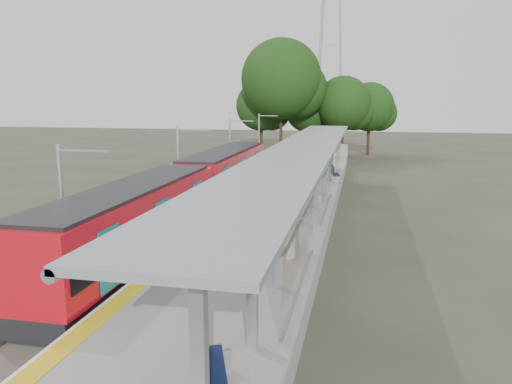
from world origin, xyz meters
TOP-DOWN VIEW (x-y plane):
  - trackbed at (-4.50, 20.00)m, footprint 3.00×70.00m
  - platform at (0.00, 20.00)m, footprint 6.00×50.00m
  - tactile_strip at (-2.55, 20.00)m, footprint 0.60×50.00m
  - end_fence at (0.00, 44.95)m, footprint 6.00×0.10m
  - train at (-4.50, 15.91)m, footprint 2.74×27.60m
  - canopy at (1.61, 16.19)m, footprint 3.27×38.00m
  - pylon at (-1.00, 73.00)m, footprint 8.00×4.00m
  - tree_cluster at (-2.63, 51.09)m, footprint 19.17×13.11m
  - catenary_masts at (-6.22, 19.00)m, footprint 2.08×48.16m
  - bench_near at (1.46, 0.11)m, footprint 1.08×1.77m
  - bench_mid at (1.37, 10.35)m, footprint 0.60×1.73m
  - bench_far at (2.53, 27.74)m, footprint 0.82×1.75m
  - info_pillar_near at (1.91, 9.15)m, footprint 0.41×0.41m
  - info_pillar_far at (1.80, 28.41)m, footprint 0.43×0.43m
  - litter_bin at (1.47, 18.17)m, footprint 0.49×0.49m

SIDE VIEW (x-z plane):
  - trackbed at x=-4.50m, z-range 0.00..0.24m
  - platform at x=0.00m, z-range 0.00..1.00m
  - tactile_strip at x=-2.55m, z-range 1.00..1.02m
  - litter_bin at x=1.47m, z-range 1.00..1.88m
  - end_fence at x=0.00m, z-range 1.00..2.20m
  - bench_far at x=2.53m, z-range 1.03..2.18m
  - bench_near at x=1.46m, z-range 1.03..2.19m
  - bench_mid at x=1.37m, z-range 1.03..2.19m
  - info_pillar_near at x=1.91m, z-range 0.88..2.68m
  - info_pillar_far at x=1.80m, z-range 0.87..2.79m
  - train at x=-4.50m, z-range 0.24..3.86m
  - catenary_masts at x=-6.22m, z-range 0.21..5.61m
  - canopy at x=1.61m, z-range 2.37..6.03m
  - tree_cluster at x=-2.63m, z-range 0.60..14.44m
  - pylon at x=-1.00m, z-range 0.00..38.00m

